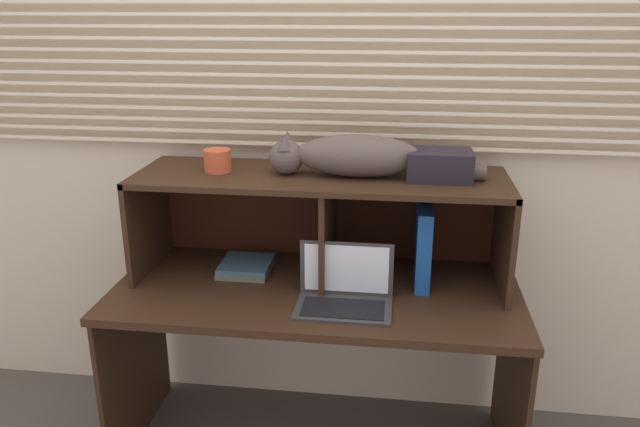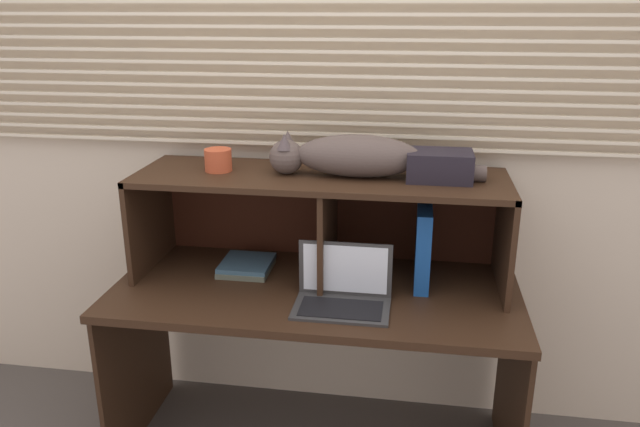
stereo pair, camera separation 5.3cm
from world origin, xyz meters
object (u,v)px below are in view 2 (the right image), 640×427
storage_box (439,166)px  small_basket (218,160)px  cat (352,157)px  binder_upright (423,244)px  book_stack (247,266)px  laptop (343,293)px

storage_box → small_basket: bearing=180.0°
cat → storage_box: (0.31, 0.00, -0.02)m
binder_upright → storage_box: (0.04, 0.00, 0.30)m
cat → book_stack: size_ratio=3.74×
cat → binder_upright: bearing=0.0°
storage_box → cat: bearing=180.0°
small_basket → storage_box: 0.81m
book_stack → small_basket: (-0.09, 0.00, 0.42)m
book_stack → storage_box: 0.83m
cat → binder_upright: (0.27, 0.00, -0.32)m
small_basket → cat: bearing=0.0°
binder_upright → cat: bearing=180.0°
binder_upright → storage_box: bearing=0.0°
binder_upright → small_basket: (-0.77, 0.00, 0.29)m
small_basket → storage_box: (0.81, 0.00, 0.01)m
cat → storage_box: cat is taller
binder_upright → small_basket: size_ratio=2.98×
cat → book_stack: cat is taller
small_basket → storage_box: size_ratio=0.44×
cat → laptop: bearing=-89.7°
cat → book_stack: (-0.41, -0.00, -0.45)m
cat → small_basket: bearing=180.0°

